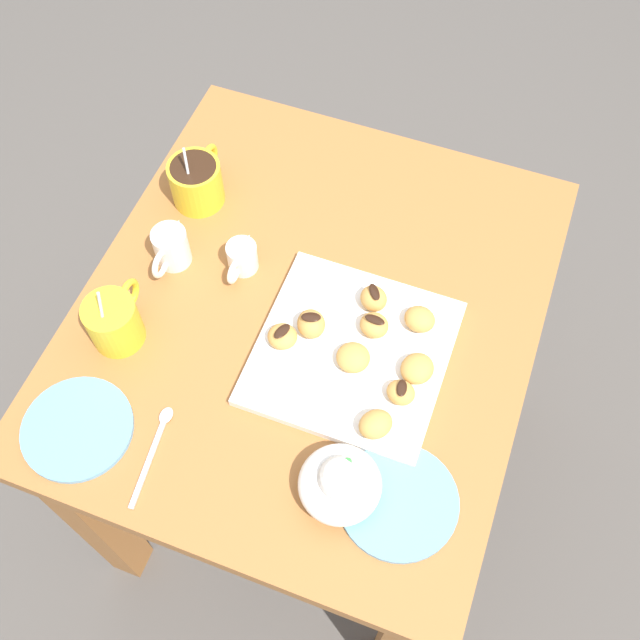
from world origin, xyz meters
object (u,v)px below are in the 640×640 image
cream_pitcher_white (171,247)px  dining_table (310,354)px  beignet_2 (376,424)px  beignet_8 (374,298)px  beignet_3 (311,324)px  beignet_4 (401,393)px  saucer_sky_left (77,429)px  coffee_mug_yellow_right (197,181)px  beignet_6 (353,357)px  beignet_0 (417,369)px  beignet_1 (282,336)px  ice_cream_bowl (340,483)px  beignet_7 (420,319)px  pastry_plate_square (352,353)px  beignet_5 (374,325)px  coffee_mug_yellow_left (114,320)px  chocolate_sauce_pitcher (242,256)px  saucer_sky_right (398,501)px

cream_pitcher_white → dining_table: bearing=-93.2°
beignet_2 → beignet_8: (0.21, 0.07, 0.00)m
dining_table → beignet_3: (-0.04, -0.02, 0.20)m
beignet_3 → beignet_8: (0.08, -0.08, -0.00)m
beignet_4 → saucer_sky_left: bearing=116.0°
coffee_mug_yellow_right → cream_pitcher_white: (-0.14, -0.02, -0.01)m
dining_table → cream_pitcher_white: cream_pitcher_white is taller
dining_table → beignet_6: bearing=-125.3°
dining_table → beignet_0: size_ratio=15.53×
beignet_3 → beignet_6: 0.09m
beignet_1 → ice_cream_bowl: bearing=-139.6°
beignet_7 → beignet_1: bearing=118.5°
dining_table → beignet_2: size_ratio=16.14×
coffee_mug_yellow_right → saucer_sky_left: coffee_mug_yellow_right is taller
beignet_6 → beignet_2: bearing=-144.4°
cream_pitcher_white → beignet_1: size_ratio=2.17×
pastry_plate_square → cream_pitcher_white: 0.36m
beignet_8 → beignet_6: bearing=-178.1°
coffee_mug_yellow_right → beignet_5: (-0.16, -0.39, -0.01)m
beignet_1 → beignet_2: 0.21m
coffee_mug_yellow_left → beignet_5: (0.14, -0.39, -0.02)m
beignet_1 → beignet_4: bearing=-97.6°
coffee_mug_yellow_right → beignet_5: bearing=-112.8°
beignet_6 → beignet_7: beignet_7 is taller
coffee_mug_yellow_left → saucer_sky_left: coffee_mug_yellow_left is taller
coffee_mug_yellow_left → cream_pitcher_white: bearing=-5.8°
beignet_3 → coffee_mug_yellow_left: bearing=110.5°
coffee_mug_yellow_right → ice_cream_bowl: 0.61m
coffee_mug_yellow_right → chocolate_sauce_pitcher: 0.18m
coffee_mug_yellow_right → beignet_7: size_ratio=2.59×
saucer_sky_right → beignet_0: (0.20, 0.04, 0.03)m
pastry_plate_square → beignet_0: beignet_0 is taller
ice_cream_bowl → beignet_6: (0.20, 0.05, -0.01)m
coffee_mug_yellow_right → beignet_4: bearing=-119.3°
pastry_plate_square → beignet_2: 0.14m
coffee_mug_yellow_left → beignet_3: 0.31m
cream_pitcher_white → beignet_1: bearing=-110.8°
saucer_sky_right → beignet_0: beignet_0 is taller
chocolate_sauce_pitcher → beignet_7: (-0.01, -0.32, 0.00)m
ice_cream_bowl → beignet_2: size_ratio=2.27×
coffee_mug_yellow_left → beignet_1: coffee_mug_yellow_left is taller
cream_pitcher_white → ice_cream_bowl: 0.50m
beignet_3 → beignet_0: bearing=-94.9°
cream_pitcher_white → chocolate_sauce_pitcher: size_ratio=1.14×
ice_cream_bowl → beignet_3: ice_cream_bowl is taller
ice_cream_bowl → beignet_4: (0.17, -0.04, -0.01)m
coffee_mug_yellow_right → dining_table: bearing=-119.8°
beignet_1 → beignet_6: 0.12m
beignet_5 → beignet_6: 0.07m
ice_cream_bowl → beignet_7: (0.30, -0.03, -0.01)m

